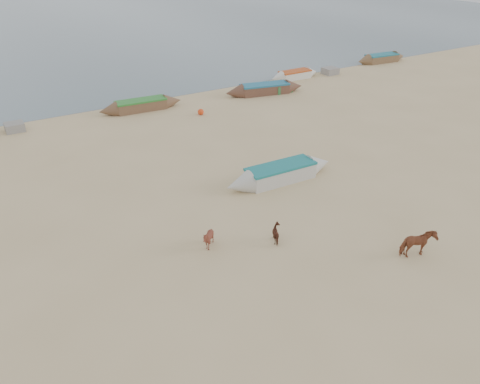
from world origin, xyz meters
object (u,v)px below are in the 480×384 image
calf_front (208,239)px  calf_right (278,234)px  cow_adult (418,244)px  near_canoe (281,173)px

calf_front → calf_right: size_ratio=1.24×
cow_adult → calf_right: cow_adult is taller
calf_front → calf_right: bearing=66.7°
cow_adult → calf_front: cow_adult is taller
calf_front → calf_right: (2.77, -1.08, -0.09)m
near_canoe → cow_adult: bearing=-82.6°
cow_adult → near_canoe: 8.35m
cow_adult → calf_right: 5.64m
calf_right → near_canoe: 5.62m
calf_right → cow_adult: bearing=-133.6°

